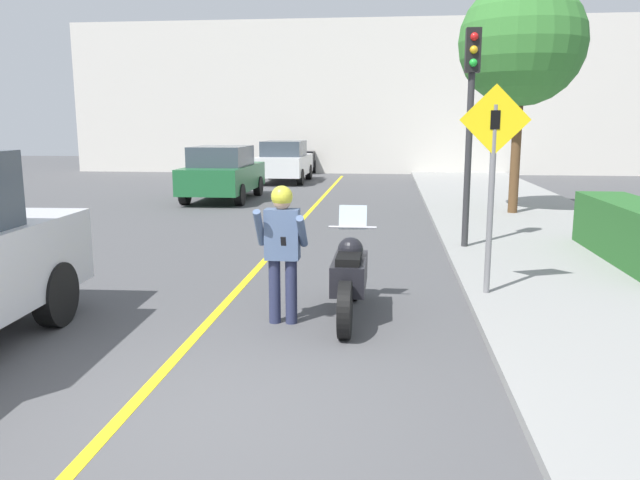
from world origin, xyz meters
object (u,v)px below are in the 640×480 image
object	(u,v)px
motorcycle	(350,276)
crossing_sign	(492,170)
person_biker	(282,241)
traffic_light	(471,98)
parked_car_white	(285,161)
street_tree	(522,43)
parked_car_green	(223,173)
parked_car_black	(300,154)

from	to	relation	value
motorcycle	crossing_sign	world-z (taller)	crossing_sign
crossing_sign	person_biker	bearing A→B (deg)	-153.79
traffic_light	parked_car_white	world-z (taller)	traffic_light
motorcycle	street_tree	distance (m)	10.37
parked_car_white	motorcycle	bearing A→B (deg)	-78.04
motorcycle	parked_car_white	distance (m)	18.29
street_tree	parked_car_green	world-z (taller)	street_tree
motorcycle	parked_car_black	bearing A→B (deg)	99.46
parked_car_white	street_tree	bearing A→B (deg)	-50.27
traffic_light	parked_car_green	size ratio (longest dim) A/B	0.93
motorcycle	parked_car_green	world-z (taller)	parked_car_green
parked_car_green	parked_car_white	world-z (taller)	same
person_biker	parked_car_green	bearing A→B (deg)	108.16
street_tree	parked_car_white	xyz separation A→B (m)	(-7.43, 8.94, -3.45)
parked_car_white	parked_car_black	size ratio (longest dim) A/B	1.00
motorcycle	person_biker	distance (m)	0.98
motorcycle	traffic_light	xyz separation A→B (m)	(1.89, 4.20, 2.30)
traffic_light	parked_car_green	bearing A→B (deg)	131.64
traffic_light	parked_car_white	bearing A→B (deg)	112.53
crossing_sign	parked_car_black	world-z (taller)	crossing_sign
motorcycle	parked_car_green	distance (m)	12.51
crossing_sign	parked_car_white	size ratio (longest dim) A/B	0.65
motorcycle	street_tree	size ratio (longest dim) A/B	0.38
crossing_sign	street_tree	xyz separation A→B (m)	(1.85, 8.02, 2.54)
motorcycle	traffic_light	bearing A→B (deg)	65.83
street_tree	person_biker	bearing A→B (deg)	-115.43
crossing_sign	motorcycle	bearing A→B (deg)	-152.90
street_tree	parked_car_black	bearing A→B (deg)	116.92
parked_car_black	crossing_sign	bearing A→B (deg)	-75.90
crossing_sign	traffic_light	world-z (taller)	traffic_light
motorcycle	traffic_light	size ratio (longest dim) A/B	0.57
traffic_light	street_tree	distance (m)	5.27
person_biker	parked_car_black	size ratio (longest dim) A/B	0.39
person_biker	parked_car_white	xyz separation A→B (m)	(-3.02, 18.23, -0.15)
motorcycle	street_tree	xyz separation A→B (m)	(3.64, 8.94, 3.79)
traffic_light	parked_car_white	distance (m)	14.94
motorcycle	crossing_sign	size ratio (longest dim) A/B	0.81
crossing_sign	parked_car_black	size ratio (longest dim) A/B	0.65
parked_car_white	person_biker	bearing A→B (deg)	-80.60
parked_car_green	parked_car_white	distance (m)	6.35
person_biker	parked_car_white	bearing A→B (deg)	99.40
motorcycle	parked_car_white	xyz separation A→B (m)	(-3.79, 17.89, 0.35)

